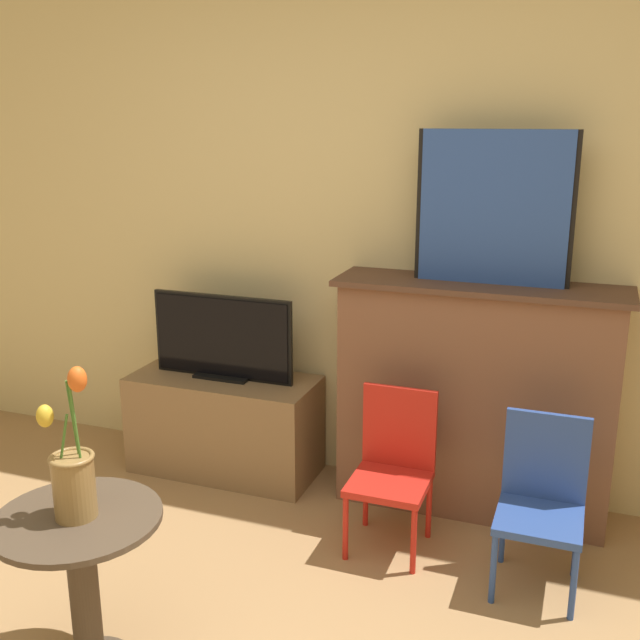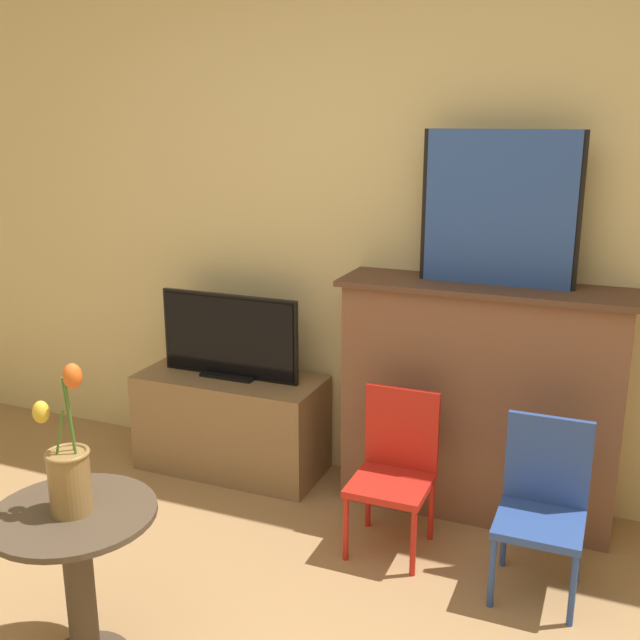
% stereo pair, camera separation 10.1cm
% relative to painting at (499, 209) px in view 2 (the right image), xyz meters
% --- Properties ---
extents(wall_back, '(8.00, 0.06, 2.70)m').
position_rel_painting_xyz_m(wall_back, '(-0.52, 0.19, -0.04)').
color(wall_back, beige).
rests_on(wall_back, ground).
extents(fireplace_mantel, '(1.26, 0.37, 1.07)m').
position_rel_painting_xyz_m(fireplace_mantel, '(-0.03, -0.01, -0.84)').
color(fireplace_mantel, brown).
rests_on(fireplace_mantel, ground).
extents(painting, '(0.66, 0.03, 0.65)m').
position_rel_painting_xyz_m(painting, '(0.00, 0.00, 0.00)').
color(painting, black).
rests_on(painting, fireplace_mantel).
extents(tv_stand, '(0.94, 0.42, 0.50)m').
position_rel_painting_xyz_m(tv_stand, '(-1.27, -0.07, -1.14)').
color(tv_stand, olive).
rests_on(tv_stand, ground).
extents(tv_monitor, '(0.74, 0.12, 0.42)m').
position_rel_painting_xyz_m(tv_monitor, '(-1.27, -0.07, -0.69)').
color(tv_monitor, black).
rests_on(tv_monitor, tv_stand).
extents(chair_red, '(0.32, 0.32, 0.67)m').
position_rel_painting_xyz_m(chair_red, '(-0.29, -0.42, -1.03)').
color(chair_red, red).
rests_on(chair_red, ground).
extents(chair_blue, '(0.32, 0.32, 0.67)m').
position_rel_painting_xyz_m(chair_blue, '(0.31, -0.50, -1.03)').
color(chair_blue, '#2D4C99').
rests_on(chair_blue, ground).
extents(side_table, '(0.52, 0.52, 0.57)m').
position_rel_painting_xyz_m(side_table, '(-1.02, -1.53, -1.03)').
color(side_table, '#4C3D2D').
rests_on(side_table, ground).
extents(vase_tulips, '(0.15, 0.14, 0.49)m').
position_rel_painting_xyz_m(vase_tulips, '(-1.02, -1.53, -0.67)').
color(vase_tulips, olive).
rests_on(vase_tulips, side_table).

